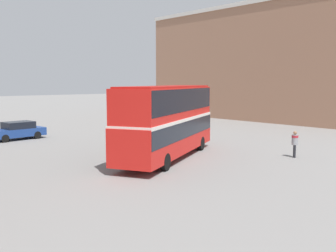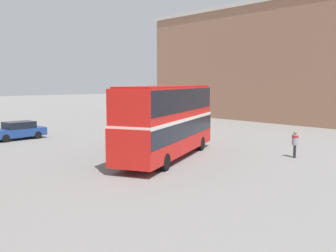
{
  "view_description": "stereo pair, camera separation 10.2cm",
  "coord_description": "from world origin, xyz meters",
  "px_view_note": "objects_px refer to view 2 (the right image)",
  "views": [
    {
      "loc": [
        -17.73,
        -19.75,
        4.96
      ],
      "look_at": [
        -1.0,
        -0.91,
        2.11
      ],
      "focal_mm": 42.0,
      "sensor_mm": 36.0,
      "label": 1
    },
    {
      "loc": [
        -17.65,
        -19.82,
        4.96
      ],
      "look_at": [
        -1.0,
        -0.91,
        2.11
      ],
      "focal_mm": 42.0,
      "sensor_mm": 36.0,
      "label": 2
    }
  ],
  "objects_px": {
    "parked_car_side_street": "(183,127)",
    "pedestrian_foreground": "(295,141)",
    "parked_car_kerb_near": "(18,130)",
    "parked_car_kerb_far": "(153,120)",
    "double_decker_bus": "(168,117)"
  },
  "relations": [
    {
      "from": "parked_car_kerb_far",
      "to": "pedestrian_foreground",
      "type": "bearing_deg",
      "value": -116.32
    },
    {
      "from": "double_decker_bus",
      "to": "parked_car_kerb_near",
      "type": "height_order",
      "value": "double_decker_bus"
    },
    {
      "from": "pedestrian_foreground",
      "to": "parked_car_kerb_far",
      "type": "height_order",
      "value": "pedestrian_foreground"
    },
    {
      "from": "parked_car_side_street",
      "to": "pedestrian_foreground",
      "type": "bearing_deg",
      "value": -86.55
    },
    {
      "from": "parked_car_kerb_near",
      "to": "parked_car_side_street",
      "type": "distance_m",
      "value": 14.48
    },
    {
      "from": "parked_car_kerb_near",
      "to": "parked_car_side_street",
      "type": "xyz_separation_m",
      "value": [
        12.1,
        -7.94,
        0.03
      ]
    },
    {
      "from": "parked_car_kerb_near",
      "to": "double_decker_bus",
      "type": "bearing_deg",
      "value": 100.05
    },
    {
      "from": "double_decker_bus",
      "to": "pedestrian_foreground",
      "type": "distance_m",
      "value": 8.49
    },
    {
      "from": "pedestrian_foreground",
      "to": "parked_car_kerb_near",
      "type": "bearing_deg",
      "value": -7.07
    },
    {
      "from": "pedestrian_foreground",
      "to": "parked_car_kerb_near",
      "type": "xyz_separation_m",
      "value": [
        -10.59,
        20.19,
        -0.29
      ]
    },
    {
      "from": "parked_car_kerb_far",
      "to": "parked_car_side_street",
      "type": "height_order",
      "value": "parked_car_side_street"
    },
    {
      "from": "double_decker_bus",
      "to": "parked_car_kerb_far",
      "type": "distance_m",
      "value": 18.15
    },
    {
      "from": "double_decker_bus",
      "to": "parked_car_kerb_far",
      "type": "relative_size",
      "value": 2.7
    },
    {
      "from": "double_decker_bus",
      "to": "pedestrian_foreground",
      "type": "bearing_deg",
      "value": -67.18
    },
    {
      "from": "pedestrian_foreground",
      "to": "parked_car_kerb_near",
      "type": "height_order",
      "value": "pedestrian_foreground"
    }
  ]
}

